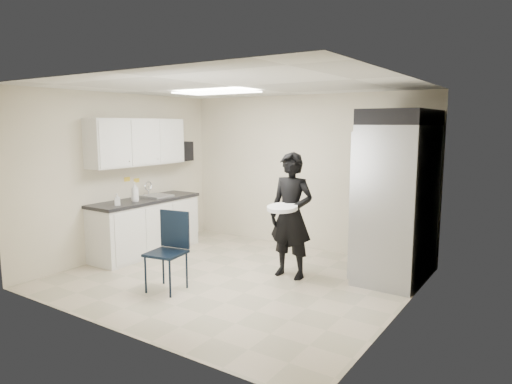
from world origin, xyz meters
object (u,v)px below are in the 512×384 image
Objects in this scene: lower_counter at (146,228)px; commercial_fridge at (398,203)px; man_tuxedo at (291,215)px; folding_chair at (166,253)px.

lower_counter is 3.98m from commercial_fridge.
commercial_fridge is 1.21× the size of man_tuxedo.
lower_counter is at bearing -174.42° from man_tuxedo.
man_tuxedo reaches higher than lower_counter.
commercial_fridge reaches higher than folding_chair.
man_tuxedo is at bearing 6.64° from lower_counter.
man_tuxedo reaches higher than folding_chair.
folding_chair is 0.56× the size of man_tuxedo.
folding_chair is (-2.27, -2.14, -0.56)m from commercial_fridge.
lower_counter is 1.94× the size of folding_chair.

